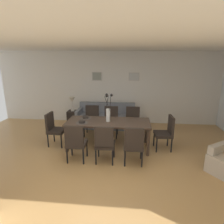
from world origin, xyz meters
TOP-DOWN VIEW (x-y plane):
  - ground_plane at (0.00, 0.00)m, footprint 9.00×9.00m
  - back_wall_panel at (0.00, 3.25)m, footprint 9.00×0.10m
  - ceiling_panel at (0.00, 0.40)m, footprint 9.00×7.20m
  - dining_table at (-0.11, 0.99)m, footprint 2.20×0.89m
  - dining_chair_near_left at (-0.75, 0.14)m, footprint 0.44×0.44m
  - dining_chair_near_right at (-0.74, 1.87)m, footprint 0.44×0.44m
  - dining_chair_far_left at (-0.09, 0.15)m, footprint 0.44×0.44m
  - dining_chair_far_right at (-0.12, 1.82)m, footprint 0.45×0.45m
  - dining_chair_mid_left at (0.57, 0.15)m, footprint 0.44×0.44m
  - dining_chair_mid_right at (0.55, 1.83)m, footprint 0.45×0.45m
  - dining_chair_head_west at (-1.61, 0.99)m, footprint 0.46×0.46m
  - dining_chair_head_east at (1.43, 1.01)m, footprint 0.47×0.47m
  - centerpiece_vase at (-0.10, 0.99)m, footprint 0.21×0.23m
  - placemat_near_left at (-0.77, 0.79)m, footprint 0.32×0.32m
  - bowl_near_left at (-0.77, 0.79)m, footprint 0.17×0.17m
  - placemat_near_right at (-0.77, 1.19)m, footprint 0.32×0.32m
  - bowl_near_right at (-0.77, 1.19)m, footprint 0.17×0.17m
  - sofa at (-0.38, 2.70)m, footprint 2.02×0.84m
  - side_table at (-1.61, 2.73)m, footprint 0.36×0.36m
  - table_lamp at (-1.61, 2.73)m, footprint 0.22×0.22m
  - framed_picture_left at (-0.78, 3.18)m, footprint 0.36×0.03m
  - framed_picture_center at (0.57, 3.18)m, footprint 0.38×0.03m

SIDE VIEW (x-z plane):
  - ground_plane at x=0.00m, z-range 0.00..0.00m
  - side_table at x=-1.61m, z-range 0.00..0.52m
  - sofa at x=-0.38m, z-range -0.12..0.68m
  - dining_chair_near_left at x=-0.75m, z-range 0.05..0.97m
  - dining_chair_near_right at x=-0.74m, z-range 0.05..0.97m
  - dining_chair_far_left at x=-0.09m, z-range 0.05..0.97m
  - dining_chair_far_right at x=-0.12m, z-range 0.05..0.97m
  - dining_chair_mid_left at x=0.57m, z-range 0.05..0.97m
  - dining_chair_mid_right at x=0.55m, z-range 0.05..0.97m
  - dining_chair_head_west at x=-1.61m, z-range 0.05..0.97m
  - dining_chair_head_east at x=1.43m, z-range 0.05..0.97m
  - dining_table at x=-0.11m, z-range 0.30..1.04m
  - placemat_near_left at x=-0.77m, z-range 0.74..0.75m
  - placemat_near_right at x=-0.77m, z-range 0.74..0.75m
  - bowl_near_left at x=-0.77m, z-range 0.75..0.81m
  - bowl_near_right at x=-0.77m, z-range 0.75..0.81m
  - table_lamp at x=-1.61m, z-range 0.64..1.15m
  - centerpiece_vase at x=-0.10m, z-range 0.66..1.39m
  - back_wall_panel at x=0.00m, z-range 0.00..2.60m
  - framed_picture_center at x=0.57m, z-range 1.58..1.87m
  - framed_picture_left at x=-0.78m, z-range 1.57..1.88m
  - ceiling_panel at x=0.00m, z-range 2.60..2.68m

